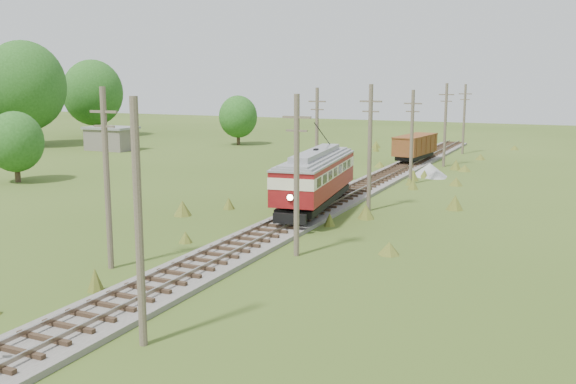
% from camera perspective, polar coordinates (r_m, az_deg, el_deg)
% --- Properties ---
extents(railbed_main, '(3.60, 96.00, 0.57)m').
position_cam_1_polar(railbed_main, '(50.22, 4.72, -0.52)').
color(railbed_main, '#605B54').
rests_on(railbed_main, ground).
extents(streetcar, '(4.74, 12.99, 5.88)m').
position_cam_1_polar(streetcar, '(44.98, 2.48, 1.53)').
color(streetcar, black).
rests_on(streetcar, ground).
extents(gondola, '(3.39, 8.18, 2.64)m').
position_cam_1_polar(gondola, '(72.76, 11.23, 4.03)').
color(gondola, black).
rests_on(gondola, ground).
extents(gravel_pile, '(3.53, 3.75, 1.29)m').
position_cam_1_polar(gravel_pile, '(63.70, 12.56, 1.89)').
color(gravel_pile, gray).
rests_on(gravel_pile, ground).
extents(utility_pole_r_1, '(0.30, 0.30, 8.80)m').
position_cam_1_polar(utility_pole_r_1, '(22.71, -13.13, -2.85)').
color(utility_pole_r_1, brown).
rests_on(utility_pole_r_1, ground).
extents(utility_pole_r_2, '(1.60, 0.30, 8.60)m').
position_cam_1_polar(utility_pole_r_2, '(33.65, 0.77, 1.60)').
color(utility_pole_r_2, brown).
rests_on(utility_pole_r_2, ground).
extents(utility_pole_r_3, '(1.60, 0.30, 9.00)m').
position_cam_1_polar(utility_pole_r_3, '(45.75, 7.29, 4.02)').
color(utility_pole_r_3, brown).
rests_on(utility_pole_r_3, ground).
extents(utility_pole_r_4, '(1.60, 0.30, 8.40)m').
position_cam_1_polar(utility_pole_r_4, '(58.31, 10.95, 4.90)').
color(utility_pole_r_4, brown).
rests_on(utility_pole_r_4, ground).
extents(utility_pole_r_5, '(1.60, 0.30, 8.90)m').
position_cam_1_polar(utility_pole_r_5, '(70.87, 13.80, 5.88)').
color(utility_pole_r_5, brown).
rests_on(utility_pole_r_5, ground).
extents(utility_pole_r_6, '(1.60, 0.30, 8.70)m').
position_cam_1_polar(utility_pole_r_6, '(83.69, 15.38, 6.34)').
color(utility_pole_r_6, brown).
rests_on(utility_pole_r_6, ground).
extents(utility_pole_l_a, '(1.60, 0.30, 9.00)m').
position_cam_1_polar(utility_pole_l_a, '(32.55, -15.81, 1.29)').
color(utility_pole_l_a, brown).
rests_on(utility_pole_l_a, ground).
extents(utility_pole_l_b, '(1.60, 0.30, 8.60)m').
position_cam_1_polar(utility_pole_l_b, '(56.80, 2.58, 5.04)').
color(utility_pole_l_b, brown).
rests_on(utility_pole_l_b, ground).
extents(tree_left_4, '(11.34, 11.34, 14.61)m').
position_cam_1_polar(tree_left_4, '(97.08, -22.42, 8.71)').
color(tree_left_4, '#38281C').
rests_on(tree_left_4, ground).
extents(tree_left_5, '(9.66, 9.66, 12.44)m').
position_cam_1_polar(tree_left_5, '(109.99, -16.96, 8.45)').
color(tree_left_5, '#38281C').
rests_on(tree_left_5, ground).
extents(tree_mid_a, '(5.46, 5.46, 7.03)m').
position_cam_1_polar(tree_mid_a, '(92.21, -4.46, 6.69)').
color(tree_mid_a, '#38281C').
rests_on(tree_mid_a, ground).
extents(tree_mid_c, '(5.04, 5.04, 6.49)m').
position_cam_1_polar(tree_mid_c, '(63.41, -23.09, 4.13)').
color(tree_mid_c, '#38281C').
rests_on(tree_mid_c, ground).
extents(shed, '(6.40, 4.40, 3.10)m').
position_cam_1_polar(shed, '(88.50, -15.42, 4.63)').
color(shed, slate).
rests_on(shed, ground).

